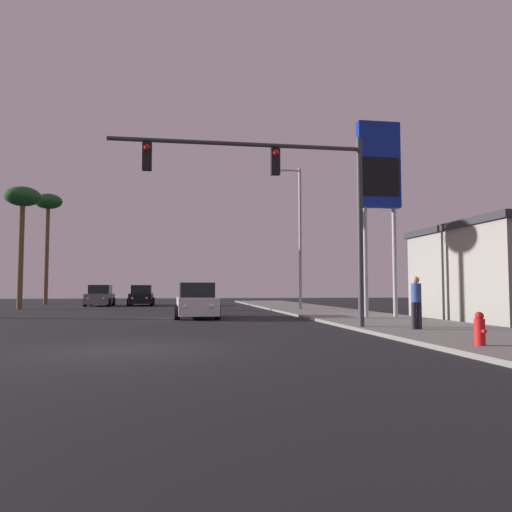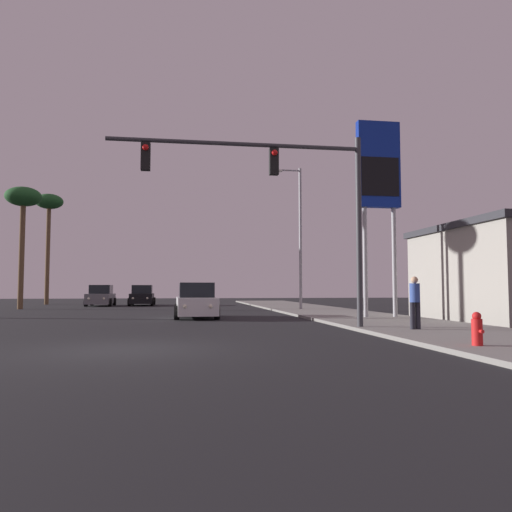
{
  "view_description": "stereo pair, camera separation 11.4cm",
  "coord_description": "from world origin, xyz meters",
  "px_view_note": "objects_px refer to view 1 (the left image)",
  "views": [
    {
      "loc": [
        1.16,
        -11.93,
        1.41
      ],
      "look_at": [
        5.49,
        15.92,
        3.24
      ],
      "focal_mm": 35.0,
      "sensor_mm": 36.0,
      "label": 1
    },
    {
      "loc": [
        1.27,
        -11.95,
        1.41
      ],
      "look_at": [
        5.49,
        15.92,
        3.24
      ],
      "focal_mm": 35.0,
      "sensor_mm": 36.0,
      "label": 2
    }
  ],
  "objects_px": {
    "pedestrian_on_sidewalk": "(416,300)",
    "palm_tree_mid": "(22,203)",
    "street_lamp": "(298,230)",
    "palm_tree_far": "(48,208)",
    "car_white": "(197,302)",
    "fire_hydrant": "(480,329)",
    "car_grey": "(100,296)",
    "traffic_light_mast": "(288,188)",
    "gas_station_sign": "(379,175)",
    "car_black": "(141,296)"
  },
  "relations": [
    {
      "from": "pedestrian_on_sidewalk",
      "to": "car_grey",
      "type": "bearing_deg",
      "value": 117.26
    },
    {
      "from": "fire_hydrant",
      "to": "pedestrian_on_sidewalk",
      "type": "distance_m",
      "value": 4.56
    },
    {
      "from": "car_grey",
      "to": "fire_hydrant",
      "type": "bearing_deg",
      "value": 112.73
    },
    {
      "from": "gas_station_sign",
      "to": "street_lamp",
      "type": "bearing_deg",
      "value": 99.64
    },
    {
      "from": "traffic_light_mast",
      "to": "palm_tree_mid",
      "type": "distance_m",
      "value": 24.45
    },
    {
      "from": "fire_hydrant",
      "to": "palm_tree_far",
      "type": "distance_m",
      "value": 40.66
    },
    {
      "from": "car_grey",
      "to": "palm_tree_mid",
      "type": "distance_m",
      "value": 9.65
    },
    {
      "from": "car_white",
      "to": "fire_hydrant",
      "type": "bearing_deg",
      "value": 112.07
    },
    {
      "from": "car_grey",
      "to": "car_black",
      "type": "height_order",
      "value": "same"
    },
    {
      "from": "car_white",
      "to": "street_lamp",
      "type": "bearing_deg",
      "value": -135.84
    },
    {
      "from": "car_grey",
      "to": "street_lamp",
      "type": "distance_m",
      "value": 17.93
    },
    {
      "from": "car_grey",
      "to": "palm_tree_mid",
      "type": "xyz_separation_m",
      "value": [
        -4.43,
        -5.59,
        6.5
      ]
    },
    {
      "from": "car_white",
      "to": "palm_tree_far",
      "type": "relative_size",
      "value": 0.44
    },
    {
      "from": "pedestrian_on_sidewalk",
      "to": "palm_tree_mid",
      "type": "bearing_deg",
      "value": 130.81
    },
    {
      "from": "fire_hydrant",
      "to": "street_lamp",
      "type": "bearing_deg",
      "value": 87.88
    },
    {
      "from": "traffic_light_mast",
      "to": "pedestrian_on_sidewalk",
      "type": "xyz_separation_m",
      "value": [
        3.87,
        -1.29,
        -3.76
      ]
    },
    {
      "from": "pedestrian_on_sidewalk",
      "to": "palm_tree_far",
      "type": "height_order",
      "value": "palm_tree_far"
    },
    {
      "from": "palm_tree_mid",
      "to": "palm_tree_far",
      "type": "xyz_separation_m",
      "value": [
        -0.83,
        10.0,
        1.22
      ]
    },
    {
      "from": "gas_station_sign",
      "to": "palm_tree_mid",
      "type": "relative_size",
      "value": 1.07
    },
    {
      "from": "car_white",
      "to": "street_lamp",
      "type": "xyz_separation_m",
      "value": [
        6.66,
        6.8,
        4.36
      ]
    },
    {
      "from": "car_black",
      "to": "palm_tree_far",
      "type": "bearing_deg",
      "value": -23.35
    },
    {
      "from": "car_black",
      "to": "palm_tree_mid",
      "type": "distance_m",
      "value": 11.92
    },
    {
      "from": "car_black",
      "to": "palm_tree_far",
      "type": "relative_size",
      "value": 0.44
    },
    {
      "from": "car_grey",
      "to": "car_black",
      "type": "relative_size",
      "value": 1.0
    },
    {
      "from": "car_black",
      "to": "palm_tree_mid",
      "type": "bearing_deg",
      "value": 39.68
    },
    {
      "from": "street_lamp",
      "to": "palm_tree_mid",
      "type": "height_order",
      "value": "street_lamp"
    },
    {
      "from": "gas_station_sign",
      "to": "fire_hydrant",
      "type": "relative_size",
      "value": 11.84
    },
    {
      "from": "gas_station_sign",
      "to": "pedestrian_on_sidewalk",
      "type": "xyz_separation_m",
      "value": [
        -1.61,
        -6.63,
        -5.58
      ]
    },
    {
      "from": "pedestrian_on_sidewalk",
      "to": "traffic_light_mast",
      "type": "bearing_deg",
      "value": 161.55
    },
    {
      "from": "car_black",
      "to": "palm_tree_mid",
      "type": "relative_size",
      "value": 0.52
    },
    {
      "from": "car_white",
      "to": "palm_tree_far",
      "type": "height_order",
      "value": "palm_tree_far"
    },
    {
      "from": "fire_hydrant",
      "to": "palm_tree_mid",
      "type": "distance_m",
      "value": 31.58
    },
    {
      "from": "car_white",
      "to": "palm_tree_far",
      "type": "bearing_deg",
      "value": -62.03
    },
    {
      "from": "car_grey",
      "to": "palm_tree_far",
      "type": "bearing_deg",
      "value": -39.93
    },
    {
      "from": "car_grey",
      "to": "gas_station_sign",
      "type": "bearing_deg",
      "value": 127.55
    },
    {
      "from": "car_white",
      "to": "palm_tree_mid",
      "type": "height_order",
      "value": "palm_tree_mid"
    },
    {
      "from": "palm_tree_far",
      "to": "car_grey",
      "type": "bearing_deg",
      "value": -39.97
    },
    {
      "from": "traffic_light_mast",
      "to": "pedestrian_on_sidewalk",
      "type": "relative_size",
      "value": 5.12
    },
    {
      "from": "car_white",
      "to": "gas_station_sign",
      "type": "height_order",
      "value": "gas_station_sign"
    },
    {
      "from": "car_grey",
      "to": "gas_station_sign",
      "type": "distance_m",
      "value": 25.82
    },
    {
      "from": "car_grey",
      "to": "street_lamp",
      "type": "xyz_separation_m",
      "value": [
        13.73,
        -10.67,
        4.36
      ]
    },
    {
      "from": "gas_station_sign",
      "to": "fire_hydrant",
      "type": "height_order",
      "value": "gas_station_sign"
    },
    {
      "from": "car_white",
      "to": "traffic_light_mast",
      "type": "distance_m",
      "value": 9.22
    },
    {
      "from": "street_lamp",
      "to": "palm_tree_far",
      "type": "xyz_separation_m",
      "value": [
        -18.99,
        15.07,
        3.36
      ]
    },
    {
      "from": "gas_station_sign",
      "to": "fire_hydrant",
      "type": "bearing_deg",
      "value": -101.87
    },
    {
      "from": "street_lamp",
      "to": "gas_station_sign",
      "type": "xyz_separation_m",
      "value": [
        1.58,
        -9.28,
        1.5
      ]
    },
    {
      "from": "traffic_light_mast",
      "to": "gas_station_sign",
      "type": "height_order",
      "value": "gas_station_sign"
    },
    {
      "from": "street_lamp",
      "to": "traffic_light_mast",
      "type": "bearing_deg",
      "value": -104.94
    },
    {
      "from": "street_lamp",
      "to": "gas_station_sign",
      "type": "relative_size",
      "value": 1.0
    },
    {
      "from": "car_black",
      "to": "gas_station_sign",
      "type": "height_order",
      "value": "gas_station_sign"
    }
  ]
}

